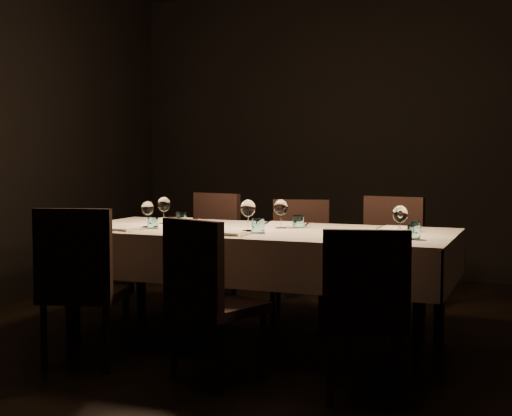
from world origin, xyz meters
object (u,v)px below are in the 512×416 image
at_px(chair_near_right, 365,306).
at_px(chair_far_right, 388,256).
at_px(chair_far_left, 208,246).
at_px(chair_far_center, 300,253).
at_px(chair_near_center, 207,292).
at_px(chair_near_left, 80,279).
at_px(dining_table, 256,241).

height_order(chair_near_right, chair_far_right, chair_far_right).
bearing_deg(chair_far_left, chair_far_center, 15.27).
height_order(chair_near_center, chair_near_right, chair_near_center).
bearing_deg(chair_near_left, dining_table, -146.03).
xyz_separation_m(dining_table, chair_near_center, (0.05, -0.85, -0.19)).
distance_m(dining_table, chair_near_left, 1.16).
height_order(chair_far_left, chair_far_center, chair_far_left).
relative_size(chair_far_left, chair_far_right, 1.00).
xyz_separation_m(chair_near_center, chair_near_right, (0.86, 0.02, -0.01)).
distance_m(chair_near_left, chair_far_right, 2.21).
height_order(chair_near_left, chair_near_center, chair_near_left).
xyz_separation_m(dining_table, chair_far_center, (0.02, 0.85, -0.18)).
distance_m(chair_near_center, chair_far_right, 1.77).
relative_size(chair_near_center, chair_near_right, 1.02).
relative_size(dining_table, chair_near_left, 2.68).
bearing_deg(chair_near_center, chair_far_left, -43.08).
bearing_deg(chair_far_right, chair_near_center, -102.33).
bearing_deg(dining_table, chair_near_right, -42.25).
bearing_deg(chair_near_center, dining_table, -64.92).
distance_m(chair_far_center, chair_far_right, 0.69).
bearing_deg(chair_near_right, chair_far_center, -78.28).
relative_size(dining_table, chair_far_right, 2.67).
distance_m(chair_near_right, chair_far_right, 1.65).
height_order(dining_table, chair_far_center, chair_far_center).
bearing_deg(chair_far_left, chair_far_right, 12.79).
xyz_separation_m(dining_table, chair_near_left, (-0.76, -0.86, -0.17)).
distance_m(chair_far_left, chair_far_right, 1.45).
distance_m(dining_table, chair_far_right, 1.08).
height_order(chair_near_left, chair_near_right, chair_near_left).
distance_m(chair_near_center, chair_far_center, 1.70).
relative_size(chair_near_left, chair_far_left, 1.00).
distance_m(chair_near_center, chair_near_right, 0.86).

